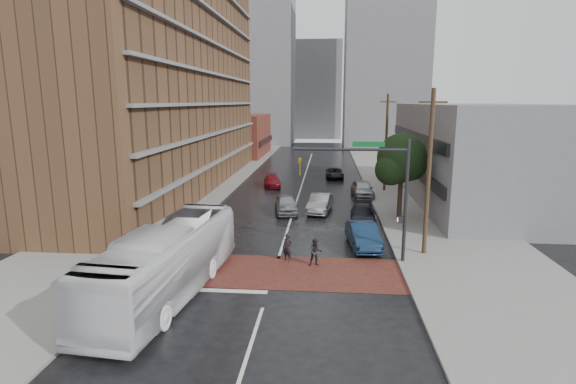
# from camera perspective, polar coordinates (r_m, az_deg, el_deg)

# --- Properties ---
(ground) EXTENTS (160.00, 160.00, 0.00)m
(ground) POSITION_cam_1_polar(r_m,az_deg,el_deg) (24.77, -1.90, -10.48)
(ground) COLOR black
(ground) RESTS_ON ground
(crosswalk) EXTENTS (14.00, 5.00, 0.02)m
(crosswalk) POSITION_cam_1_polar(r_m,az_deg,el_deg) (25.22, -1.76, -10.04)
(crosswalk) COLOR brown
(crosswalk) RESTS_ON ground
(sidewalk_west) EXTENTS (9.00, 90.00, 0.15)m
(sidewalk_west) POSITION_cam_1_polar(r_m,az_deg,el_deg) (50.74, -11.43, 0.80)
(sidewalk_west) COLOR gray
(sidewalk_west) RESTS_ON ground
(sidewalk_east) EXTENTS (9.00, 90.00, 0.15)m
(sidewalk_east) POSITION_cam_1_polar(r_m,az_deg,el_deg) (49.44, 15.07, 0.35)
(sidewalk_east) COLOR gray
(sidewalk_east) RESTS_ON ground
(apartment_block) EXTENTS (10.00, 44.00, 28.00)m
(apartment_block) POSITION_cam_1_polar(r_m,az_deg,el_deg) (49.96, -15.29, 16.51)
(apartment_block) COLOR brown
(apartment_block) RESTS_ON ground
(storefront_west) EXTENTS (8.00, 16.00, 7.00)m
(storefront_west) POSITION_cam_1_polar(r_m,az_deg,el_deg) (78.43, -5.89, 7.18)
(storefront_west) COLOR brown
(storefront_west) RESTS_ON ground
(building_east) EXTENTS (11.00, 26.00, 9.00)m
(building_east) POSITION_cam_1_polar(r_m,az_deg,el_deg) (45.18, 22.72, 4.53)
(building_east) COLOR gray
(building_east) RESTS_ON ground
(distant_tower_west) EXTENTS (18.00, 16.00, 32.00)m
(distant_tower_west) POSITION_cam_1_polar(r_m,az_deg,el_deg) (102.42, -4.56, 15.18)
(distant_tower_west) COLOR gray
(distant_tower_west) RESTS_ON ground
(distant_tower_east) EXTENTS (16.00, 14.00, 36.00)m
(distant_tower_east) POSITION_cam_1_polar(r_m,az_deg,el_deg) (95.86, 12.24, 16.43)
(distant_tower_east) COLOR gray
(distant_tower_east) RESTS_ON ground
(distant_tower_center) EXTENTS (12.00, 10.00, 24.00)m
(distant_tower_center) POSITION_cam_1_polar(r_m,az_deg,el_deg) (117.87, 3.78, 12.75)
(distant_tower_center) COLOR gray
(distant_tower_center) RESTS_ON ground
(street_tree) EXTENTS (4.20, 4.10, 6.90)m
(street_tree) POSITION_cam_1_polar(r_m,az_deg,el_deg) (35.58, 14.25, 3.80)
(street_tree) COLOR #332319
(street_tree) RESTS_ON ground
(signal_mast) EXTENTS (6.50, 0.30, 7.20)m
(signal_mast) POSITION_cam_1_polar(r_m,az_deg,el_deg) (25.88, 11.68, 1.16)
(signal_mast) COLOR #2D2D33
(signal_mast) RESTS_ON ground
(utility_pole_near) EXTENTS (1.60, 0.26, 10.00)m
(utility_pole_near) POSITION_cam_1_polar(r_m,az_deg,el_deg) (27.76, 17.44, 2.41)
(utility_pole_near) COLOR #473321
(utility_pole_near) RESTS_ON ground
(utility_pole_far) EXTENTS (1.60, 0.26, 10.00)m
(utility_pole_far) POSITION_cam_1_polar(r_m,az_deg,el_deg) (47.36, 12.36, 6.20)
(utility_pole_far) COLOR #473321
(utility_pole_far) RESTS_ON ground
(transit_bus) EXTENTS (4.01, 12.55, 3.44)m
(transit_bus) POSITION_cam_1_polar(r_m,az_deg,el_deg) (22.52, -15.05, -8.49)
(transit_bus) COLOR white
(transit_bus) RESTS_ON ground
(pedestrian_a) EXTENTS (0.72, 0.61, 1.68)m
(pedestrian_a) POSITION_cam_1_polar(r_m,az_deg,el_deg) (26.50, -0.07, -7.05)
(pedestrian_a) COLOR black
(pedestrian_a) RESTS_ON ground
(pedestrian_b) EXTENTS (0.87, 0.72, 1.61)m
(pedestrian_b) POSITION_cam_1_polar(r_m,az_deg,el_deg) (25.82, 3.53, -7.66)
(pedestrian_b) COLOR #252026
(pedestrian_b) RESTS_ON ground
(car_travel_a) EXTENTS (2.50, 4.71, 1.53)m
(car_travel_a) POSITION_cam_1_polar(r_m,az_deg,el_deg) (37.78, -0.26, -1.54)
(car_travel_a) COLOR #9A9BA1
(car_travel_a) RESTS_ON ground
(car_travel_b) EXTENTS (2.28, 4.87, 1.54)m
(car_travel_b) POSITION_cam_1_polar(r_m,az_deg,el_deg) (38.14, 4.09, -1.43)
(car_travel_b) COLOR #AFB3B7
(car_travel_b) RESTS_ON ground
(car_travel_c) EXTENTS (2.48, 4.57, 1.26)m
(car_travel_c) POSITION_cam_1_polar(r_m,az_deg,el_deg) (49.59, -2.04, 1.42)
(car_travel_c) COLOR maroon
(car_travel_c) RESTS_ON ground
(suv_travel) EXTENTS (2.21, 4.51, 1.23)m
(suv_travel) POSITION_cam_1_polar(r_m,az_deg,el_deg) (55.17, 5.95, 2.38)
(suv_travel) COLOR black
(suv_travel) RESTS_ON ground
(car_parked_near) EXTENTS (2.21, 4.92, 1.57)m
(car_parked_near) POSITION_cam_1_polar(r_m,az_deg,el_deg) (29.38, 9.52, -5.46)
(car_parked_near) COLOR #142B49
(car_parked_near) RESTS_ON ground
(car_parked_mid) EXTENTS (2.13, 4.81, 1.37)m
(car_parked_mid) POSITION_cam_1_polar(r_m,az_deg,el_deg) (35.05, 9.50, -2.86)
(car_parked_mid) COLOR black
(car_parked_mid) RESTS_ON ground
(car_parked_far) EXTENTS (2.29, 4.93, 1.64)m
(car_parked_far) POSITION_cam_1_polar(r_m,az_deg,el_deg) (44.71, 9.42, 0.42)
(car_parked_far) COLOR #9E9FA5
(car_parked_far) RESTS_ON ground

